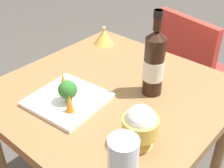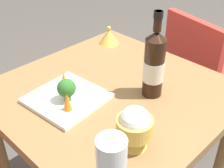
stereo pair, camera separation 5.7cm
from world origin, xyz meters
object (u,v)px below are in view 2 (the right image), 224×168
(wine_glass, at_px, (111,156))
(carrot_garnish_right, at_px, (67,102))
(wine_bottle, at_px, (154,64))
(carrot_garnish_left, at_px, (64,79))
(broccoli_floret, at_px, (67,89))
(rice_bowl, at_px, (134,127))
(rice_bowl_lid, at_px, (109,37))
(chair_near_window, at_px, (198,69))
(serving_plate, at_px, (67,98))

(wine_glass, bearing_deg, carrot_garnish_right, 160.01)
(wine_bottle, height_order, carrot_garnish_left, wine_bottle)
(wine_glass, bearing_deg, broccoli_floret, 157.72)
(rice_bowl, distance_m, carrot_garnish_right, 0.27)
(rice_bowl_lid, xyz_separation_m, broccoli_floret, (0.25, -0.46, 0.03))
(chair_near_window, height_order, wine_glass, wine_glass)
(rice_bowl_lid, height_order, broccoli_floret, broccoli_floret)
(rice_bowl, relative_size, broccoli_floret, 1.65)
(wine_glass, bearing_deg, wine_bottle, 115.58)
(rice_bowl, bearing_deg, carrot_garnish_right, -170.49)
(rice_bowl_lid, height_order, serving_plate, rice_bowl_lid)
(wine_bottle, relative_size, carrot_garnish_right, 4.80)
(broccoli_floret, bearing_deg, carrot_garnish_left, 148.84)
(wine_bottle, relative_size, wine_glass, 1.82)
(serving_plate, bearing_deg, broccoli_floret, -29.68)
(wine_glass, bearing_deg, carrot_garnish_left, 155.98)
(chair_near_window, distance_m, wine_bottle, 0.76)
(carrot_garnish_right, bearing_deg, serving_plate, 145.30)
(wine_bottle, xyz_separation_m, wine_glass, (0.20, -0.42, 0.00))
(serving_plate, xyz_separation_m, carrot_garnish_left, (-0.07, 0.04, 0.04))
(rice_bowl_lid, xyz_separation_m, carrot_garnish_right, (0.29, -0.49, 0.01))
(chair_near_window, height_order, rice_bowl_lid, rice_bowl_lid)
(chair_near_window, relative_size, broccoli_floret, 9.91)
(wine_bottle, xyz_separation_m, broccoli_floret, (-0.18, -0.26, -0.06))
(serving_plate, bearing_deg, rice_bowl_lid, 117.14)
(wine_bottle, height_order, serving_plate, wine_bottle)
(wine_bottle, distance_m, carrot_garnish_left, 0.35)
(wine_glass, relative_size, broccoli_floret, 2.09)
(serving_plate, bearing_deg, carrot_garnish_right, -34.70)
(wine_glass, relative_size, rice_bowl_lid, 1.79)
(rice_bowl, relative_size, carrot_garnish_right, 2.09)
(carrot_garnish_left, bearing_deg, serving_plate, -31.61)
(carrot_garnish_right, bearing_deg, wine_glass, -19.99)
(wine_bottle, xyz_separation_m, carrot_garnish_right, (-0.13, -0.30, -0.08))
(carrot_garnish_left, bearing_deg, chair_near_window, 82.77)
(carrot_garnish_right, bearing_deg, chair_near_window, 91.24)
(rice_bowl, distance_m, carrot_garnish_left, 0.40)
(chair_near_window, height_order, serving_plate, chair_near_window)
(broccoli_floret, bearing_deg, serving_plate, 150.32)
(serving_plate, relative_size, carrot_garnish_right, 4.01)
(carrot_garnish_left, relative_size, carrot_garnish_right, 0.87)
(carrot_garnish_left, bearing_deg, rice_bowl, -5.97)
(wine_glass, distance_m, broccoli_floret, 0.41)
(rice_bowl, xyz_separation_m, carrot_garnish_right, (-0.26, -0.04, -0.02))
(wine_bottle, bearing_deg, carrot_garnish_right, -113.73)
(serving_plate, bearing_deg, wine_bottle, 52.22)
(rice_bowl, bearing_deg, carrot_garnish_left, 174.03)
(carrot_garnish_right, bearing_deg, rice_bowl, 9.51)
(wine_glass, distance_m, rice_bowl_lid, 0.88)
(wine_bottle, distance_m, serving_plate, 0.34)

